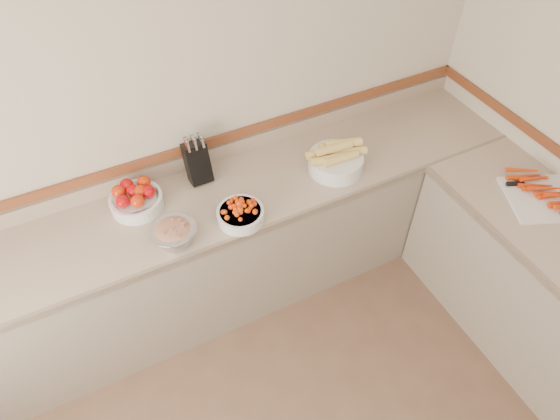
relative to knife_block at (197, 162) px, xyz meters
name	(u,v)px	position (x,y,z in m)	size (l,w,h in m)	color
back_wall	(169,116)	(-0.08, 0.12, 0.27)	(4.00, 4.00, 0.00)	beige
counter_back	(207,254)	(-0.08, -0.21, -0.57)	(4.00, 0.65, 1.08)	tan
knife_block	(197,162)	(0.00, 0.00, 0.00)	(0.13, 0.16, 0.32)	black
tomato_bowl	(136,198)	(-0.39, -0.06, -0.07)	(0.29, 0.29, 0.14)	white
cherry_tomato_bowl	(241,213)	(0.09, -0.41, -0.08)	(0.26, 0.26, 0.14)	white
corn_bowl	(336,159)	(0.76, -0.29, -0.05)	(0.37, 0.33, 0.20)	white
rhubarb_bowl	(174,234)	(-0.29, -0.41, -0.06)	(0.25, 0.25, 0.14)	#B2B2BA
cutting_board	(547,195)	(1.71, -1.05, -0.11)	(0.58, 0.53, 0.07)	silver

